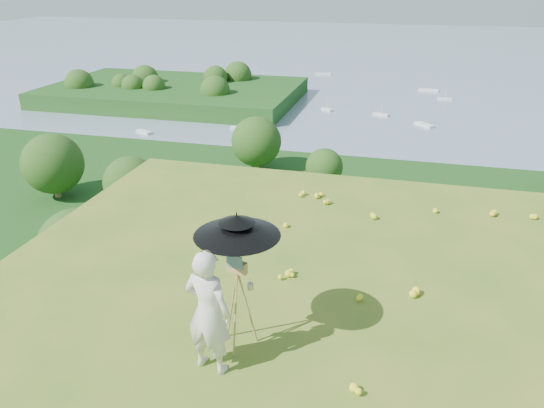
# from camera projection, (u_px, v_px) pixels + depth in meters

# --- Properties ---
(ground) EXTENTS (14.00, 14.00, 0.00)m
(ground) POSITION_uv_depth(u_px,v_px,m) (372.00, 348.00, 7.67)
(ground) COLOR #477220
(ground) RESTS_ON ground
(forest_slope) EXTENTS (140.00, 56.00, 22.00)m
(forest_slope) POSITION_uv_depth(u_px,v_px,m) (379.00, 362.00, 50.35)
(forest_slope) COLOR #103C12
(forest_slope) RESTS_ON bay_water
(shoreline_tier) EXTENTS (170.00, 28.00, 8.00)m
(shoreline_tier) POSITION_uv_depth(u_px,v_px,m) (393.00, 239.00, 88.62)
(shoreline_tier) COLOR #686353
(shoreline_tier) RESTS_ON bay_water
(bay_water) EXTENTS (700.00, 700.00, 0.00)m
(bay_water) POSITION_uv_depth(u_px,v_px,m) (411.00, 68.00, 234.11)
(bay_water) COLOR #758AA7
(bay_water) RESTS_ON ground
(peninsula) EXTENTS (90.00, 60.00, 12.00)m
(peninsula) POSITION_uv_depth(u_px,v_px,m) (174.00, 85.00, 173.97)
(peninsula) COLOR #103C12
(peninsula) RESTS_ON bay_water
(slope_trees) EXTENTS (110.00, 50.00, 6.00)m
(slope_trees) POSITION_uv_depth(u_px,v_px,m) (393.00, 230.00, 44.73)
(slope_trees) COLOR #224916
(slope_trees) RESTS_ON forest_slope
(harbor_town) EXTENTS (110.00, 22.00, 5.00)m
(harbor_town) POSITION_uv_depth(u_px,v_px,m) (397.00, 204.00, 86.01)
(harbor_town) COLOR silver
(harbor_town) RESTS_ON shoreline_tier
(moored_boats) EXTENTS (140.00, 140.00, 0.70)m
(moored_boats) POSITION_uv_depth(u_px,v_px,m) (366.00, 106.00, 166.80)
(moored_boats) COLOR white
(moored_boats) RESTS_ON bay_water
(wildflowers) EXTENTS (10.00, 10.50, 0.12)m
(wildflowers) POSITION_uv_depth(u_px,v_px,m) (373.00, 334.00, 7.87)
(wildflowers) COLOR yellow
(wildflowers) RESTS_ON ground
(painter) EXTENTS (0.74, 0.56, 1.83)m
(painter) POSITION_uv_depth(u_px,v_px,m) (208.00, 312.00, 6.93)
(painter) COLOR silver
(painter) RESTS_ON ground
(field_easel) EXTENTS (0.70, 0.70, 1.51)m
(field_easel) POSITION_uv_depth(u_px,v_px,m) (238.00, 301.00, 7.45)
(field_easel) COLOR #AF8149
(field_easel) RESTS_ON ground
(sun_umbrella) EXTENTS (1.28, 1.28, 0.86)m
(sun_umbrella) POSITION_uv_depth(u_px,v_px,m) (237.00, 242.00, 7.11)
(sun_umbrella) COLOR black
(sun_umbrella) RESTS_ON field_easel
(painter_cap) EXTENTS (0.24, 0.26, 0.10)m
(painter_cap) POSITION_uv_depth(u_px,v_px,m) (205.00, 254.00, 6.59)
(painter_cap) COLOR #C16972
(painter_cap) RESTS_ON painter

